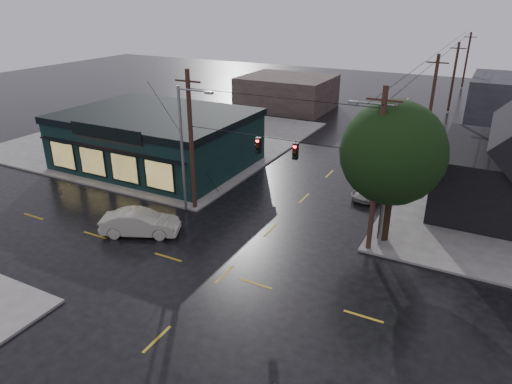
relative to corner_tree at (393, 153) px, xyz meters
The scene contains 15 objects.
ground_plane 12.24m from the corner_tree, 130.81° to the right, with size 160.00×160.00×0.00m, color black.
sidewalk_nw 30.08m from the corner_tree, 156.22° to the left, with size 28.00×28.00×0.15m, color slate.
pizza_shop 22.78m from the corner_tree, 167.60° to the left, with size 16.30×12.34×4.90m.
corner_tree is the anchor object (origin of this frame).
utility_pole_nw 14.83m from the corner_tree, behind, with size 2.00×0.32×10.15m, color #331F16, non-canonical shape.
utility_pole_ne 6.16m from the corner_tree, 107.30° to the right, with size 2.00×0.32×10.15m, color #331F16, non-canonical shape.
utility_pole_far_a 20.76m from the corner_tree, 91.44° to the left, with size 2.00×0.32×9.65m, color #331F16, non-canonical shape.
utility_pole_far_b 40.34m from the corner_tree, 90.72° to the left, with size 2.00×0.32×9.15m, color #331F16, non-canonical shape.
utility_pole_far_c 60.19m from the corner_tree, 90.48° to the left, with size 2.00×0.32×9.15m, color #331F16, non-canonical shape.
span_signal_assembly 7.09m from the corner_tree, 166.91° to the right, with size 13.00×0.48×1.23m.
streetlight_nw 15.19m from the corner_tree, behind, with size 5.40×0.30×9.15m, color gray, non-canonical shape.
streetlight_ne 5.99m from the corner_tree, 90.00° to the right, with size 5.40×0.30×9.15m, color gray, non-canonical shape.
bg_building_west 38.37m from the corner_tree, 123.36° to the left, with size 12.00×10.00×4.40m, color #362927.
sedan_cream 16.61m from the corner_tree, 155.45° to the right, with size 1.77×5.07×1.67m, color #B6B59F.
suv_silver 8.82m from the corner_tree, 109.49° to the left, with size 1.94×4.20×1.17m, color #A39E96.
Camera 1 is at (11.74, -18.61, 14.53)m, focal length 32.00 mm.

